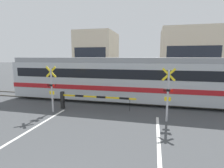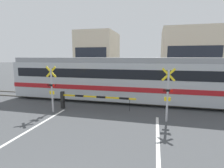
{
  "view_description": "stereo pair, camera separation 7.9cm",
  "coord_description": "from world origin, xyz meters",
  "px_view_note": "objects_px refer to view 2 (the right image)",
  "views": [
    {
      "loc": [
        2.56,
        -1.33,
        3.35
      ],
      "look_at": [
        0.0,
        9.38,
        1.6
      ],
      "focal_mm": 28.0,
      "sensor_mm": 36.0,
      "label": 1
    },
    {
      "loc": [
        2.64,
        -1.31,
        3.35
      ],
      "look_at": [
        0.0,
        9.38,
        1.6
      ],
      "focal_mm": 28.0,
      "sensor_mm": 36.0,
      "label": 2
    }
  ],
  "objects_px": {
    "crossing_barrier_near": "(82,98)",
    "crossing_signal_left": "(52,87)",
    "crossing_barrier_far": "(144,86)",
    "pedestrian": "(116,79)",
    "commuter_train": "(155,79)",
    "crossing_signal_right": "(168,93)"
  },
  "relations": [
    {
      "from": "commuter_train",
      "to": "crossing_signal_right",
      "type": "relative_size",
      "value": 7.76
    },
    {
      "from": "commuter_train",
      "to": "pedestrian",
      "type": "relative_size",
      "value": 12.85
    },
    {
      "from": "crossing_barrier_near",
      "to": "crossing_signal_right",
      "type": "xyz_separation_m",
      "value": [
        5.02,
        -0.82,
        0.79
      ]
    },
    {
      "from": "crossing_barrier_far",
      "to": "crossing_signal_right",
      "type": "height_order",
      "value": "crossing_signal_right"
    },
    {
      "from": "commuter_train",
      "to": "crossing_signal_left",
      "type": "height_order",
      "value": "commuter_train"
    },
    {
      "from": "crossing_signal_left",
      "to": "crossing_signal_right",
      "type": "relative_size",
      "value": 1.0
    },
    {
      "from": "crossing_barrier_far",
      "to": "pedestrian",
      "type": "xyz_separation_m",
      "value": [
        -2.96,
        1.97,
        0.23
      ]
    },
    {
      "from": "commuter_train",
      "to": "crossing_barrier_far",
      "type": "height_order",
      "value": "commuter_train"
    },
    {
      "from": "crossing_signal_left",
      "to": "crossing_signal_right",
      "type": "distance_m",
      "value": 6.61
    },
    {
      "from": "crossing_barrier_far",
      "to": "crossing_signal_left",
      "type": "xyz_separation_m",
      "value": [
        -5.02,
        -6.55,
        0.79
      ]
    },
    {
      "from": "crossing_signal_left",
      "to": "crossing_barrier_near",
      "type": "bearing_deg",
      "value": 27.37
    },
    {
      "from": "commuter_train",
      "to": "pedestrian",
      "type": "height_order",
      "value": "commuter_train"
    },
    {
      "from": "crossing_barrier_near",
      "to": "commuter_train",
      "type": "bearing_deg",
      "value": 32.64
    },
    {
      "from": "crossing_signal_left",
      "to": "crossing_barrier_far",
      "type": "bearing_deg",
      "value": 52.53
    },
    {
      "from": "crossing_barrier_near",
      "to": "crossing_signal_left",
      "type": "distance_m",
      "value": 1.95
    },
    {
      "from": "crossing_barrier_near",
      "to": "crossing_signal_left",
      "type": "relative_size",
      "value": 1.74
    },
    {
      "from": "crossing_signal_left",
      "to": "pedestrian",
      "type": "xyz_separation_m",
      "value": [
        2.07,
        8.52,
        -0.56
      ]
    },
    {
      "from": "crossing_barrier_near",
      "to": "crossing_barrier_far",
      "type": "xyz_separation_m",
      "value": [
        3.44,
        5.73,
        0.0
      ]
    },
    {
      "from": "crossing_barrier_far",
      "to": "commuter_train",
      "type": "bearing_deg",
      "value": -71.66
    },
    {
      "from": "commuter_train",
      "to": "crossing_barrier_far",
      "type": "xyz_separation_m",
      "value": [
        -0.97,
        2.91,
        -1.0
      ]
    },
    {
      "from": "crossing_barrier_near",
      "to": "pedestrian",
      "type": "xyz_separation_m",
      "value": [
        0.48,
        7.7,
        0.23
      ]
    },
    {
      "from": "crossing_signal_left",
      "to": "pedestrian",
      "type": "bearing_deg",
      "value": 76.37
    }
  ]
}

